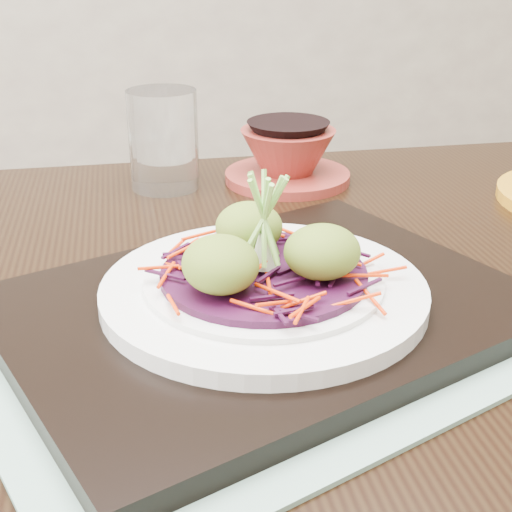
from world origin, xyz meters
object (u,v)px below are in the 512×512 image
object	(u,v)px
dining_table	(273,417)
water_glass	(163,140)
terracotta_bowl_set	(288,158)
white_plate	(264,289)
serving_tray	(264,308)

from	to	relation	value
dining_table	water_glass	world-z (taller)	water_glass
water_glass	terracotta_bowl_set	world-z (taller)	water_glass
white_plate	terracotta_bowl_set	world-z (taller)	terracotta_bowl_set
serving_tray	white_plate	bearing A→B (deg)	0.00
water_glass	terracotta_bowl_set	distance (m)	0.14
serving_tray	white_plate	size ratio (longest dim) A/B	1.54
water_glass	serving_tray	bearing A→B (deg)	-87.24
dining_table	terracotta_bowl_set	distance (m)	0.34
serving_tray	terracotta_bowl_set	xyz separation A→B (m)	(0.12, 0.31, 0.02)
dining_table	water_glass	xyz separation A→B (m)	(-0.03, 0.31, 0.16)
dining_table	serving_tray	size ratio (longest dim) A/B	3.60
dining_table	water_glass	size ratio (longest dim) A/B	11.93
white_plate	terracotta_bowl_set	xyz separation A→B (m)	(0.12, 0.31, -0.00)
dining_table	white_plate	bearing A→B (deg)	-123.12
white_plate	serving_tray	bearing A→B (deg)	0.00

